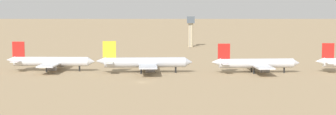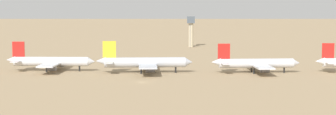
% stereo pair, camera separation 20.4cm
% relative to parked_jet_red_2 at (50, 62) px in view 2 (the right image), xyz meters
% --- Properties ---
extents(ground, '(4000.00, 4000.00, 0.00)m').
position_rel_parked_jet_red_2_xyz_m(ground, '(43.85, -33.39, -4.32)').
color(ground, '#9E8460').
extents(parked_jet_red_2, '(39.73, 33.20, 13.17)m').
position_rel_parked_jet_red_2_xyz_m(parked_jet_red_2, '(0.00, 0.00, 0.00)').
color(parked_jet_red_2, silver).
rests_on(parked_jet_red_2, ground).
extents(parked_jet_yellow_3, '(42.13, 35.55, 13.91)m').
position_rel_parked_jet_red_2_xyz_m(parked_jet_yellow_3, '(42.08, -4.72, 0.24)').
color(parked_jet_yellow_3, silver).
rests_on(parked_jet_yellow_3, ground).
extents(parked_jet_red_4, '(38.92, 32.89, 12.85)m').
position_rel_parked_jet_red_2_xyz_m(parked_jet_red_4, '(90.28, -3.29, -0.11)').
color(parked_jet_red_4, silver).
rests_on(parked_jet_red_4, ground).
extents(control_tower, '(5.20, 5.20, 20.71)m').
position_rel_parked_jet_red_2_xyz_m(control_tower, '(62.94, 137.57, 8.18)').
color(control_tower, '#C6B793').
rests_on(control_tower, ground).
extents(light_pole_mid, '(1.80, 0.50, 15.62)m').
position_rel_parked_jet_red_2_xyz_m(light_pole_mid, '(62.40, 127.71, 4.70)').
color(light_pole_mid, '#59595E').
rests_on(light_pole_mid, ground).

